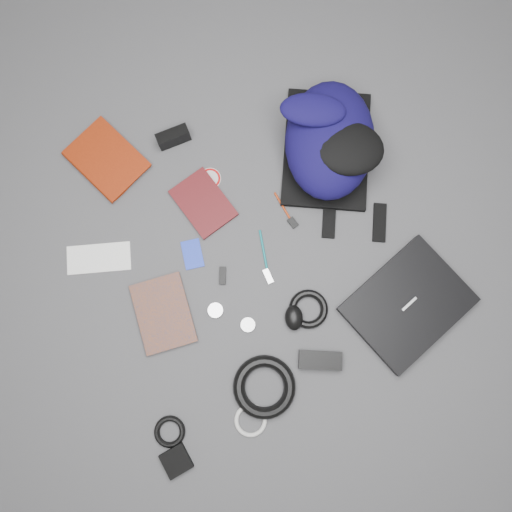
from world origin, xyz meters
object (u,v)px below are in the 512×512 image
object	(u,v)px
backpack	(330,140)
mouse	(294,318)
textbook_red	(87,179)
power_brick	(320,360)
dvd_case	(203,203)
compact_camera	(173,137)
laptop	(408,304)
pouch	(176,461)
comic_book	(138,321)

from	to	relation	value
backpack	mouse	world-z (taller)	backpack
textbook_red	power_brick	distance (m)	0.96
dvd_case	backpack	bearing A→B (deg)	-12.55
compact_camera	backpack	bearing A→B (deg)	-26.33
laptop	compact_camera	bearing A→B (deg)	102.39
laptop	pouch	distance (m)	0.87
backpack	compact_camera	world-z (taller)	backpack
power_brick	pouch	bearing A→B (deg)	-142.83
power_brick	textbook_red	bearing A→B (deg)	145.23
dvd_case	mouse	bearing A→B (deg)	-88.81
textbook_red	mouse	xyz separation A→B (m)	(0.48, -0.66, 0.01)
textbook_red	mouse	size ratio (longest dim) A/B	3.07
backpack	compact_camera	xyz separation A→B (m)	(-0.47, 0.21, -0.06)
comic_book	mouse	xyz separation A→B (m)	(0.47, -0.16, 0.01)
backpack	power_brick	world-z (taller)	backpack
comic_book	power_brick	bearing A→B (deg)	-28.47
textbook_red	comic_book	world-z (taller)	textbook_red
laptop	compact_camera	size ratio (longest dim) A/B	3.30
laptop	pouch	bearing A→B (deg)	171.85
dvd_case	mouse	distance (m)	0.48
backpack	power_brick	distance (m)	0.70
comic_book	compact_camera	distance (m)	0.61
textbook_red	mouse	bearing A→B (deg)	-79.87
power_brick	backpack	bearing A→B (deg)	90.09
textbook_red	compact_camera	bearing A→B (deg)	-20.26
laptop	power_brick	distance (m)	0.33
laptop	compact_camera	distance (m)	0.94
comic_book	mouse	distance (m)	0.50
textbook_red	backpack	bearing A→B (deg)	-38.64
textbook_red	pouch	distance (m)	0.95
laptop	mouse	distance (m)	0.36
laptop	textbook_red	xyz separation A→B (m)	(-0.84, 0.75, -0.00)
backpack	compact_camera	bearing A→B (deg)	-179.64
comic_book	dvd_case	size ratio (longest dim) A/B	1.15
compact_camera	mouse	size ratio (longest dim) A/B	1.35
comic_book	pouch	xyz separation A→B (m)	(-0.02, -0.44, 0.00)
pouch	textbook_red	bearing A→B (deg)	89.82
mouse	compact_camera	bearing A→B (deg)	120.22
backpack	textbook_red	world-z (taller)	backpack
pouch	comic_book	bearing A→B (deg)	87.63
backpack	pouch	xyz separation A→B (m)	(-0.79, -0.77, -0.08)
textbook_red	comic_book	distance (m)	0.50
dvd_case	power_brick	bearing A→B (deg)	-90.39
power_brick	pouch	distance (m)	0.54
backpack	mouse	xyz separation A→B (m)	(-0.30, -0.49, -0.07)
dvd_case	comic_book	bearing A→B (deg)	-154.39
backpack	pouch	size ratio (longest dim) A/B	5.54
backpack	comic_book	world-z (taller)	backpack
dvd_case	compact_camera	size ratio (longest dim) A/B	1.85
dvd_case	pouch	distance (m)	0.81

